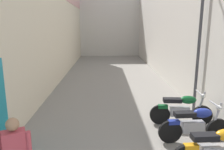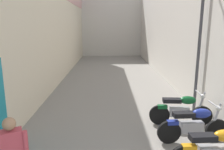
% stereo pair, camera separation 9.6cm
% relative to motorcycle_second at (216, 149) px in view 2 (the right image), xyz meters
% --- Properties ---
extents(ground_plane, '(36.41, 36.41, 0.00)m').
position_rel_motorcycle_second_xyz_m(ground_plane, '(-1.86, 5.36, -0.50)').
color(ground_plane, gray).
extents(building_left, '(0.45, 20.41, 7.86)m').
position_rel_motorcycle_second_xyz_m(building_left, '(-4.86, 7.32, 3.47)').
color(building_left, beige).
rests_on(building_left, ground).
extents(building_right, '(0.45, 20.41, 6.79)m').
position_rel_motorcycle_second_xyz_m(building_right, '(1.14, 7.36, 2.89)').
color(building_right, beige).
rests_on(building_right, ground).
extents(building_far_end, '(8.61, 2.00, 5.83)m').
position_rel_motorcycle_second_xyz_m(building_far_end, '(-1.86, 18.57, 2.41)').
color(building_far_end, beige).
rests_on(building_far_end, ground).
extents(motorcycle_second, '(1.85, 0.58, 1.04)m').
position_rel_motorcycle_second_xyz_m(motorcycle_second, '(0.00, 0.00, 0.00)').
color(motorcycle_second, black).
rests_on(motorcycle_second, ground).
extents(motorcycle_third, '(1.85, 0.58, 1.04)m').
position_rel_motorcycle_second_xyz_m(motorcycle_third, '(-0.00, 1.15, 0.00)').
color(motorcycle_third, black).
rests_on(motorcycle_third, ground).
extents(motorcycle_fourth, '(1.85, 0.58, 1.04)m').
position_rel_motorcycle_second_xyz_m(motorcycle_fourth, '(-0.00, 2.17, 0.00)').
color(motorcycle_fourth, black).
rests_on(motorcycle_fourth, ground).
extents(street_lamp, '(0.79, 0.18, 4.58)m').
position_rel_motorcycle_second_xyz_m(street_lamp, '(0.70, 3.20, 2.19)').
color(street_lamp, '#47474C').
rests_on(street_lamp, ground).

